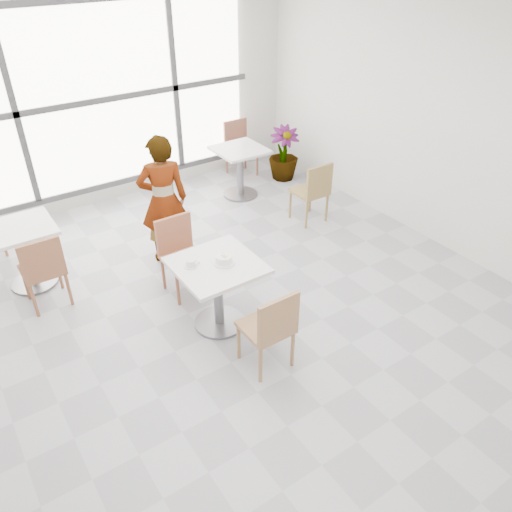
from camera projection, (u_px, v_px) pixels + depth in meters
floor at (240, 323)px, 5.25m from camera, size 7.00×7.00×0.00m
ceiling at (232, 4)px, 3.60m from camera, size 7.00×7.00×0.00m
wall_back at (99, 98)px, 6.84m from camera, size 6.00×0.00×6.00m
wall_right at (455, 128)px, 5.83m from camera, size 0.00×7.00×7.00m
window at (101, 100)px, 6.80m from camera, size 4.60×0.07×2.52m
main_table at (218, 283)px, 4.96m from camera, size 0.80×0.80×0.75m
chair_near at (271, 326)px, 4.46m from camera, size 0.42×0.42×0.87m
chair_far at (180, 250)px, 5.50m from camera, size 0.42×0.42×0.87m
oatmeal_bowl at (224, 259)px, 4.82m from camera, size 0.21×0.21×0.09m
coffee_cup at (191, 263)px, 4.78m from camera, size 0.16×0.13×0.07m
person at (163, 200)px, 5.87m from camera, size 0.66×0.53×1.58m
bg_table_left at (25, 247)px, 5.57m from camera, size 0.70×0.70×0.75m
bg_table_right at (240, 165)px, 7.48m from camera, size 0.70×0.70×0.75m
bg_chair_left_near at (43, 268)px, 5.22m from camera, size 0.42×0.42×0.87m
bg_chair_right_near at (313, 189)px, 6.77m from camera, size 0.42×0.42×0.87m
bg_chair_right_far at (239, 144)px, 8.17m from camera, size 0.42×0.42×0.87m
plant_right at (284, 153)px, 8.03m from camera, size 0.61×0.61×0.85m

